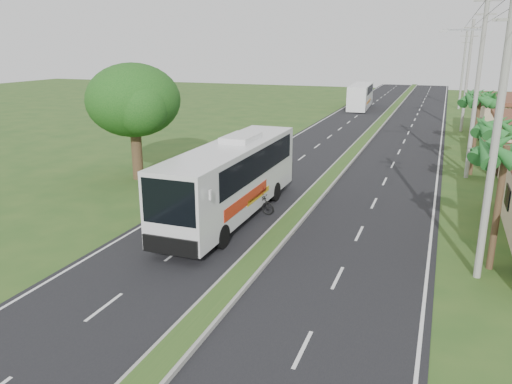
% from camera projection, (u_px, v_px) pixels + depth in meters
% --- Properties ---
extents(ground, '(180.00, 180.00, 0.00)m').
position_uv_depth(ground, '(253.00, 265.00, 20.30)').
color(ground, '#2A4D1C').
rests_on(ground, ground).
extents(road_asphalt, '(14.00, 160.00, 0.02)m').
position_uv_depth(road_asphalt, '(346.00, 161.00, 38.24)').
color(road_asphalt, black).
rests_on(road_asphalt, ground).
extents(median_strip, '(1.20, 160.00, 0.18)m').
position_uv_depth(median_strip, '(346.00, 160.00, 38.22)').
color(median_strip, gray).
rests_on(median_strip, ground).
extents(lane_edge_left, '(0.12, 160.00, 0.01)m').
position_uv_depth(lane_edge_left, '(264.00, 155.00, 40.51)').
color(lane_edge_left, silver).
rests_on(lane_edge_left, ground).
extents(lane_edge_right, '(0.12, 160.00, 0.01)m').
position_uv_depth(lane_edge_right, '(438.00, 169.00, 35.98)').
color(lane_edge_right, silver).
rests_on(lane_edge_right, ground).
extents(palm_verge_a, '(2.40, 2.40, 5.45)m').
position_uv_depth(palm_verge_a, '(506.00, 152.00, 18.61)').
color(palm_verge_a, '#473321').
rests_on(palm_verge_a, ground).
extents(palm_verge_b, '(2.40, 2.40, 5.05)m').
position_uv_depth(palm_verge_b, '(497.00, 127.00, 26.66)').
color(palm_verge_b, '#473321').
rests_on(palm_verge_b, ground).
extents(palm_verge_c, '(2.40, 2.40, 5.85)m').
position_uv_depth(palm_verge_c, '(480.00, 99.00, 32.92)').
color(palm_verge_c, '#473321').
rests_on(palm_verge_c, ground).
extents(palm_verge_d, '(2.40, 2.40, 5.25)m').
position_uv_depth(palm_verge_d, '(480.00, 96.00, 40.99)').
color(palm_verge_d, '#473321').
rests_on(palm_verge_d, ground).
extents(shade_tree, '(6.30, 6.00, 7.54)m').
position_uv_depth(shade_tree, '(132.00, 103.00, 31.95)').
color(shade_tree, '#473321').
rests_on(shade_tree, ground).
extents(utility_pole_a, '(1.60, 0.28, 11.00)m').
position_uv_depth(utility_pole_a, '(497.00, 131.00, 17.61)').
color(utility_pole_a, gray).
rests_on(utility_pole_a, ground).
extents(utility_pole_b, '(3.20, 0.28, 12.00)m').
position_uv_depth(utility_pole_b, '(477.00, 83.00, 31.81)').
color(utility_pole_b, gray).
rests_on(utility_pole_b, ground).
extents(utility_pole_c, '(1.60, 0.28, 11.00)m').
position_uv_depth(utility_pole_c, '(467.00, 75.00, 49.92)').
color(utility_pole_c, gray).
rests_on(utility_pole_c, ground).
extents(utility_pole_d, '(1.60, 0.28, 10.50)m').
position_uv_depth(utility_pole_d, '(463.00, 69.00, 67.94)').
color(utility_pole_d, gray).
rests_on(utility_pole_d, ground).
extents(coach_bus_main, '(2.74, 12.67, 4.09)m').
position_uv_depth(coach_bus_main, '(232.00, 175.00, 25.36)').
color(coach_bus_main, silver).
rests_on(coach_bus_main, ground).
extents(coach_bus_far, '(3.14, 11.47, 3.30)m').
position_uv_depth(coach_bus_far, '(361.00, 95.00, 69.38)').
color(coach_bus_far, white).
rests_on(coach_bus_far, ground).
extents(motorcyclist, '(1.89, 0.77, 2.25)m').
position_uv_depth(motorcyclist, '(258.00, 199.00, 26.19)').
color(motorcyclist, black).
rests_on(motorcyclist, ground).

